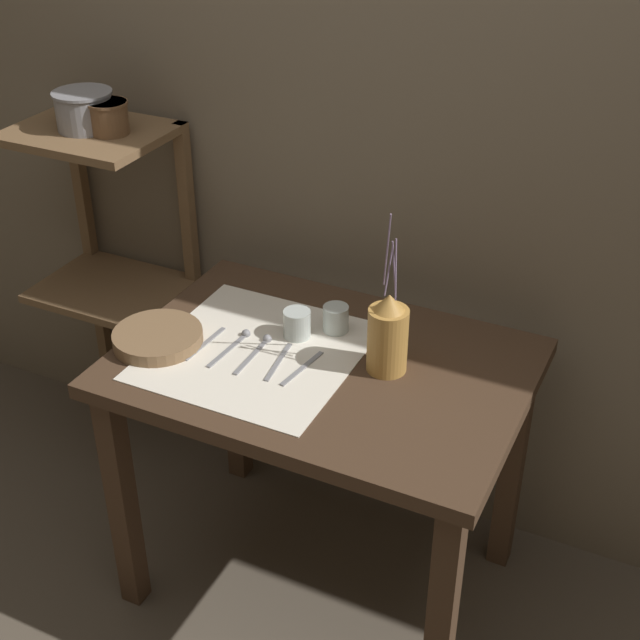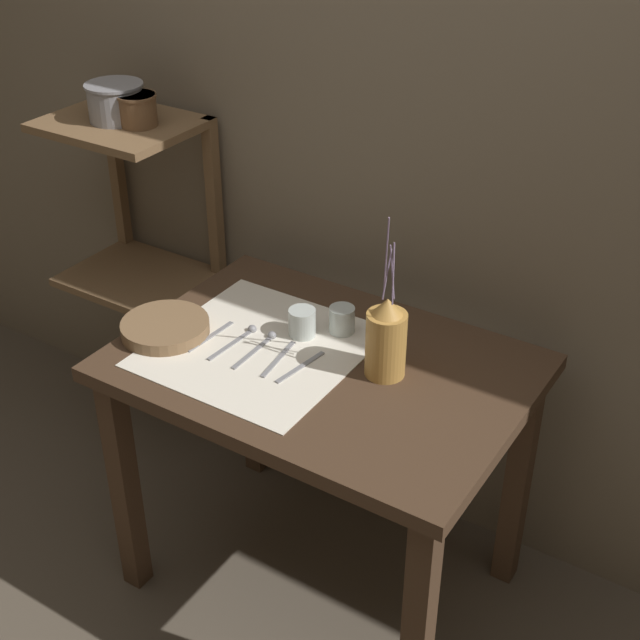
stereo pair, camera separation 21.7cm
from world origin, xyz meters
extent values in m
plane|color=brown|center=(0.00, 0.00, 0.00)|extent=(12.00, 12.00, 0.00)
cube|color=#6B5E4C|center=(0.00, 0.47, 1.20)|extent=(7.00, 0.06, 2.40)
cube|color=#422D1E|center=(0.00, 0.00, 0.75)|extent=(1.02, 0.72, 0.04)
cube|color=#422D1E|center=(-0.45, -0.30, 0.36)|extent=(0.06, 0.06, 0.73)
cube|color=#422D1E|center=(0.45, -0.30, 0.36)|extent=(0.06, 0.06, 0.73)
cube|color=#422D1E|center=(-0.45, 0.30, 0.36)|extent=(0.06, 0.06, 0.73)
cube|color=#422D1E|center=(0.45, 0.30, 0.36)|extent=(0.06, 0.06, 0.73)
cube|color=brown|center=(-0.85, 0.24, 1.15)|extent=(0.44, 0.35, 0.02)
cube|color=brown|center=(-0.85, 0.24, 0.64)|extent=(0.44, 0.35, 0.02)
cube|color=brown|center=(-1.06, 0.40, 0.58)|extent=(0.04, 0.04, 1.16)
cube|color=brown|center=(-0.65, 0.40, 0.58)|extent=(0.04, 0.04, 1.16)
cube|color=silver|center=(-0.17, -0.03, 0.77)|extent=(0.51, 0.52, 0.00)
cylinder|color=#B7843D|center=(0.16, 0.04, 0.85)|extent=(0.10, 0.10, 0.17)
cone|color=#B7843D|center=(0.16, 0.04, 0.96)|extent=(0.07, 0.07, 0.04)
cylinder|color=slate|center=(0.15, 0.04, 1.04)|extent=(0.01, 0.02, 0.13)
cylinder|color=slate|center=(0.17, 0.03, 1.05)|extent=(0.02, 0.03, 0.15)
cylinder|color=slate|center=(0.16, 0.04, 1.05)|extent=(0.01, 0.02, 0.14)
cylinder|color=slate|center=(0.14, 0.05, 1.09)|extent=(0.03, 0.04, 0.21)
cylinder|color=brown|center=(-0.42, -0.11, 0.79)|extent=(0.23, 0.23, 0.04)
cylinder|color=#B7C1BC|center=(-0.11, 0.07, 0.81)|extent=(0.07, 0.07, 0.08)
cylinder|color=#B7C1BC|center=(-0.03, 0.14, 0.81)|extent=(0.07, 0.07, 0.07)
cube|color=gray|center=(-0.30, -0.07, 0.77)|extent=(0.02, 0.17, 0.00)
cube|color=gray|center=(-0.23, -0.07, 0.77)|extent=(0.02, 0.17, 0.00)
sphere|color=gray|center=(-0.23, 0.02, 0.78)|extent=(0.02, 0.02, 0.02)
cube|color=gray|center=(-0.17, -0.07, 0.77)|extent=(0.02, 0.17, 0.00)
sphere|color=gray|center=(-0.17, 0.02, 0.78)|extent=(0.02, 0.02, 0.02)
cube|color=gray|center=(-0.09, -0.06, 0.77)|extent=(0.04, 0.17, 0.00)
cube|color=gray|center=(-0.03, -0.06, 0.77)|extent=(0.04, 0.17, 0.00)
cylinder|color=gray|center=(-0.86, 0.24, 1.22)|extent=(0.16, 0.16, 0.11)
cylinder|color=gray|center=(-0.86, 0.24, 1.27)|extent=(0.17, 0.17, 0.01)
cylinder|color=brown|center=(-0.78, 0.24, 1.21)|extent=(0.11, 0.11, 0.09)
cylinder|color=brown|center=(-0.78, 0.24, 1.25)|extent=(0.11, 0.11, 0.01)
camera|label=1|loc=(0.80, -1.66, 2.03)|focal=50.00mm
camera|label=2|loc=(0.99, -1.55, 2.03)|focal=50.00mm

